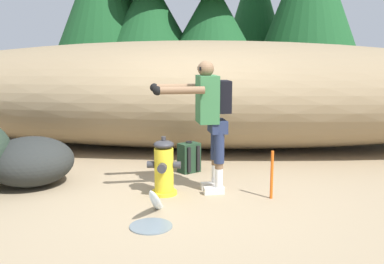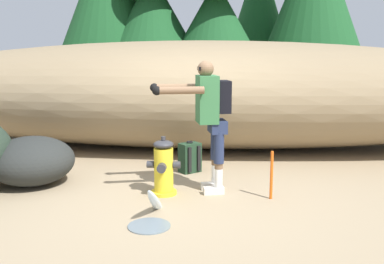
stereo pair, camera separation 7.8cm
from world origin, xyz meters
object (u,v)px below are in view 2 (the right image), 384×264
at_px(utility_worker, 209,111).
at_px(boulder_mid, 32,161).
at_px(fire_hydrant, 164,168).
at_px(survey_stake, 272,175).
at_px(spare_backpack, 190,158).

xyz_separation_m(utility_worker, boulder_mid, (-2.40, 0.14, -0.73)).
distance_m(fire_hydrant, survey_stake, 1.34).
distance_m(utility_worker, boulder_mid, 2.51).
bearing_deg(utility_worker, boulder_mid, -16.52).
distance_m(utility_worker, spare_backpack, 1.29).
distance_m(fire_hydrant, utility_worker, 0.92).
height_order(utility_worker, spare_backpack, utility_worker).
height_order(fire_hydrant, utility_worker, utility_worker).
height_order(spare_backpack, boulder_mid, boulder_mid).
xyz_separation_m(utility_worker, spare_backpack, (-0.32, 0.93, -0.84)).
height_order(fire_hydrant, boulder_mid, fire_hydrant).
distance_m(spare_backpack, survey_stake, 1.59).
xyz_separation_m(fire_hydrant, utility_worker, (0.56, 0.14, 0.71)).
height_order(spare_backpack, survey_stake, survey_stake).
relative_size(fire_hydrant, survey_stake, 1.24).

